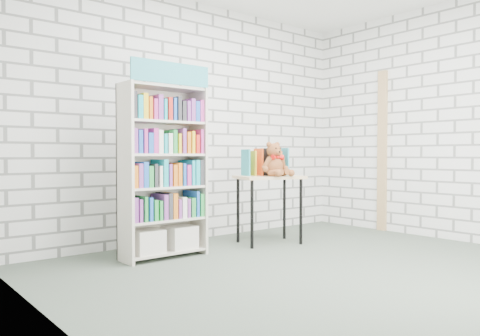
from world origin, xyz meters
TOP-DOWN VIEW (x-y plane):
  - ground at (0.00, 0.00)m, footprint 4.50×4.50m
  - room_shell at (0.00, 0.00)m, footprint 4.52×4.02m
  - bookshelf at (-0.84, 1.36)m, footprint 0.83×0.32m
  - display_table at (0.45, 1.23)m, footprint 0.82×0.67m
  - table_books at (0.48, 1.34)m, footprint 0.54×0.35m
  - teddy_bear at (0.43, 1.12)m, footprint 0.35×0.33m
  - door_trim at (2.23, 0.95)m, footprint 0.05×0.12m

SIDE VIEW (x-z plane):
  - ground at x=0.00m, z-range 0.00..0.00m
  - display_table at x=0.45m, z-range 0.27..1.04m
  - bookshelf at x=-0.84m, z-range -0.08..1.79m
  - table_books at x=0.48m, z-range 0.76..1.06m
  - teddy_bear at x=0.43m, z-range 0.72..1.11m
  - door_trim at x=2.23m, z-range 0.00..2.10m
  - room_shell at x=0.00m, z-range 0.38..3.19m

